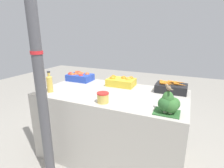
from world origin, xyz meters
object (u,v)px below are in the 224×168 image
object	(u,v)px
apple_crate	(79,76)
carrot_crate	(171,87)
juice_bottle_golden	(50,83)
juice_bottle_amber	(43,81)
support_pole	(37,60)
orange_crate	(121,81)
pickle_jar	(103,98)
sparrow_bird	(168,88)
broccoli_pile	(169,104)

from	to	relation	value
apple_crate	carrot_crate	size ratio (longest dim) A/B	1.00
apple_crate	juice_bottle_golden	distance (m)	0.59
apple_crate	juice_bottle_amber	distance (m)	0.61
support_pole	orange_crate	bearing A→B (deg)	65.62
support_pole	apple_crate	size ratio (longest dim) A/B	7.21
apple_crate	juice_bottle_golden	bearing A→B (deg)	-90.96
support_pole	pickle_jar	world-z (taller)	support_pole
support_pole	juice_bottle_amber	distance (m)	0.59
carrot_crate	sparrow_bird	xyz separation A→B (m)	(0.03, -0.61, 0.17)
juice_bottle_amber	pickle_jar	distance (m)	0.83
orange_crate	sparrow_bird	bearing A→B (deg)	-42.54
apple_crate	orange_crate	bearing A→B (deg)	-0.03
orange_crate	pickle_jar	bearing A→B (deg)	-85.19
orange_crate	juice_bottle_golden	world-z (taller)	juice_bottle_golden
juice_bottle_amber	pickle_jar	size ratio (longest dim) A/B	2.35
broccoli_pile	pickle_jar	distance (m)	0.63
apple_crate	sparrow_bird	bearing A→B (deg)	-24.79
support_pole	pickle_jar	bearing A→B (deg)	33.09
orange_crate	juice_bottle_amber	bearing A→B (deg)	-142.51
carrot_crate	pickle_jar	distance (m)	0.86
broccoli_pile	sparrow_bird	bearing A→B (deg)	141.36
support_pole	orange_crate	size ratio (longest dim) A/B	7.21
sparrow_bird	juice_bottle_amber	bearing A→B (deg)	60.34
apple_crate	broccoli_pile	bearing A→B (deg)	-25.00
pickle_jar	apple_crate	bearing A→B (deg)	138.24
support_pole	apple_crate	bearing A→B (deg)	103.45
orange_crate	sparrow_bird	distance (m)	0.92
broccoli_pile	juice_bottle_amber	distance (m)	1.46
support_pole	carrot_crate	xyz separation A→B (m)	(1.07, 0.95, -0.39)
apple_crate	support_pole	bearing A→B (deg)	-76.55
apple_crate	sparrow_bird	distance (m)	1.47
juice_bottle_golden	sparrow_bird	size ratio (longest dim) A/B	2.01
orange_crate	broccoli_pile	bearing A→B (deg)	-42.44
apple_crate	pickle_jar	world-z (taller)	apple_crate
apple_crate	juice_bottle_amber	world-z (taller)	juice_bottle_amber
support_pole	juice_bottle_golden	size ratio (longest dim) A/B	10.24
carrot_crate	support_pole	bearing A→B (deg)	-138.45
carrot_crate	juice_bottle_amber	size ratio (longest dim) A/B	1.24
juice_bottle_golden	pickle_jar	xyz separation A→B (m)	(0.72, -0.04, -0.05)
broccoli_pile	pickle_jar	xyz separation A→B (m)	(-0.63, -0.01, -0.03)
support_pole	sparrow_bird	xyz separation A→B (m)	(1.10, 0.34, -0.21)
orange_crate	carrot_crate	bearing A→B (deg)	-0.23
apple_crate	sparrow_bird	size ratio (longest dim) A/B	2.86
apple_crate	juice_bottle_amber	size ratio (longest dim) A/B	1.24
pickle_jar	orange_crate	bearing A→B (deg)	94.81
support_pole	broccoli_pile	world-z (taller)	support_pole
broccoli_pile	juice_bottle_amber	size ratio (longest dim) A/B	0.77
pickle_jar	broccoli_pile	bearing A→B (deg)	0.85
orange_crate	carrot_crate	world-z (taller)	orange_crate
orange_crate	pickle_jar	world-z (taller)	orange_crate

